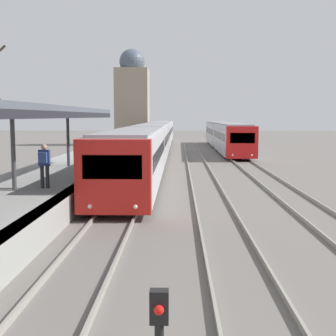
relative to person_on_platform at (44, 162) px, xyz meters
name	(u,v)px	position (x,y,z in m)	size (l,w,h in m)	color
platform_canopy	(13,109)	(-0.92, -0.51, 1.96)	(4.00, 21.06, 3.07)	#4C515B
person_on_platform	(44,162)	(0.00, 0.00, 0.00)	(0.40, 0.40, 1.66)	#2D2D33
train_near	(155,137)	(2.75, 27.74, -0.29)	(2.66, 58.28, 3.00)	red
train_far	(225,135)	(10.13, 34.53, -0.30)	(2.57, 28.53, 3.00)	red
distant_domed_building	(132,100)	(-0.95, 43.16, 3.82)	(4.18, 4.18, 12.18)	gray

